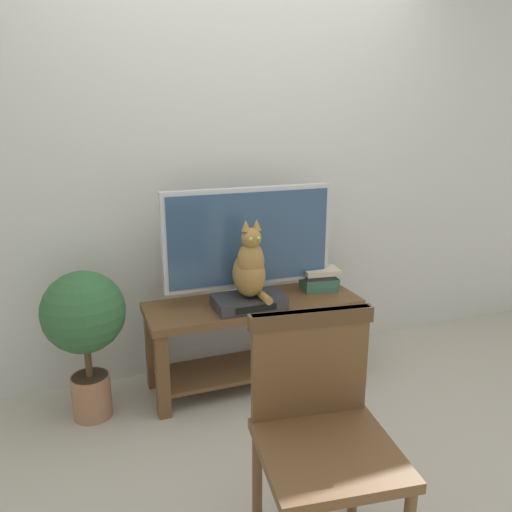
{
  "coord_description": "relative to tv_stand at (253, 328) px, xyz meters",
  "views": [
    {
      "loc": [
        -1.0,
        -2.07,
        1.63
      ],
      "look_at": [
        -0.02,
        0.55,
        0.83
      ],
      "focal_mm": 35.71,
      "sensor_mm": 36.0,
      "label": 1
    }
  ],
  "objects": [
    {
      "name": "ground_plane",
      "position": [
        0.02,
        -0.6,
        -0.37
      ],
      "size": [
        12.0,
        12.0,
        0.0
      ],
      "primitive_type": "plane",
      "color": "#ADA393"
    },
    {
      "name": "cat",
      "position": [
        -0.05,
        -0.1,
        0.42
      ],
      "size": [
        0.18,
        0.3,
        0.46
      ],
      "color": "olive",
      "rests_on": "media_box"
    },
    {
      "name": "back_wall",
      "position": [
        0.02,
        0.4,
        1.03
      ],
      "size": [
        7.0,
        0.12,
        2.8
      ],
      "primitive_type": "cube",
      "color": "beige",
      "rests_on": "ground"
    },
    {
      "name": "potted_plant",
      "position": [
        -0.96,
        -0.03,
        0.19
      ],
      "size": [
        0.44,
        0.44,
        0.84
      ],
      "color": "#9E6B4C",
      "rests_on": "ground"
    },
    {
      "name": "tv_stand",
      "position": [
        0.0,
        0.0,
        0.0
      ],
      "size": [
        1.28,
        0.44,
        0.54
      ],
      "color": "brown",
      "rests_on": "ground"
    },
    {
      "name": "book_stack",
      "position": [
        0.47,
        0.06,
        0.24
      ],
      "size": [
        0.25,
        0.21,
        0.14
      ],
      "color": "#38664C",
      "rests_on": "tv_stand"
    },
    {
      "name": "wooden_chair",
      "position": [
        -0.2,
        -1.25,
        0.19
      ],
      "size": [
        0.53,
        0.53,
        0.93
      ],
      "color": "brown",
      "rests_on": "ground"
    },
    {
      "name": "media_box",
      "position": [
        -0.06,
        -0.08,
        0.21
      ],
      "size": [
        0.4,
        0.25,
        0.07
      ],
      "color": "#2D2D30",
      "rests_on": "tv_stand"
    },
    {
      "name": "tv",
      "position": [
        0.0,
        0.06,
        0.53
      ],
      "size": [
        1.03,
        0.2,
        0.67
      ],
      "color": "#B7B7BC",
      "rests_on": "tv_stand"
    }
  ]
}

